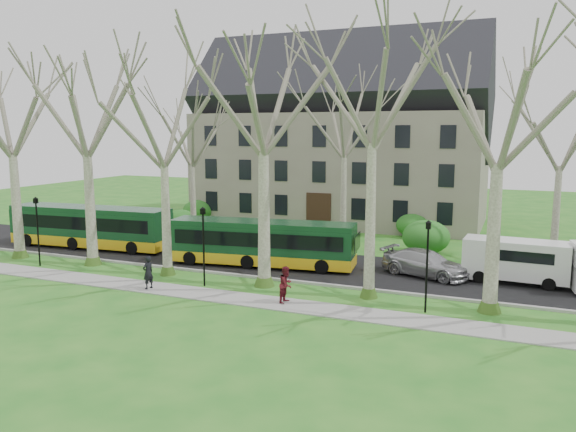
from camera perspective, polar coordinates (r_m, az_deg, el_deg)
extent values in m
plane|color=#267321|center=(29.92, 2.54, -7.80)|extent=(120.00, 120.00, 0.00)
cube|color=gray|center=(27.68, 0.75, -9.11)|extent=(70.00, 2.00, 0.06)
cube|color=black|center=(34.96, 5.62, -5.35)|extent=(80.00, 8.00, 0.06)
cube|color=#A5A39E|center=(31.26, 3.48, -6.95)|extent=(80.00, 0.25, 0.14)
cube|color=gray|center=(53.48, 5.30, 4.92)|extent=(26.00, 12.00, 10.00)
cylinder|color=black|center=(38.55, -24.06, -1.76)|extent=(0.10, 0.10, 4.00)
cube|color=black|center=(38.25, -24.26, 1.41)|extent=(0.22, 0.22, 0.30)
cylinder|color=black|center=(31.07, -8.56, -3.47)|extent=(0.10, 0.10, 4.00)
cube|color=black|center=(30.69, -8.65, 0.46)|extent=(0.22, 0.22, 0.30)
cylinder|color=black|center=(27.05, 13.92, -5.45)|extent=(0.10, 0.10, 4.00)
cube|color=black|center=(26.62, 14.08, -0.96)|extent=(0.22, 0.22, 0.30)
ellipsoid|color=#1B5F1E|center=(47.31, -10.84, -0.57)|extent=(2.60, 2.60, 2.00)
ellipsoid|color=#1B5F1E|center=(44.34, -4.34, -1.05)|extent=(2.60, 2.60, 2.00)
ellipsoid|color=#1B5F1E|center=(40.12, 13.84, -2.32)|extent=(2.60, 2.60, 2.00)
ellipsoid|color=#1B5F1E|center=(39.71, 22.43, -2.85)|extent=(2.60, 2.60, 2.00)
ellipsoid|color=#1B5F1E|center=(53.38, -9.12, 0.52)|extent=(2.60, 2.60, 2.00)
ellipsoid|color=#1B5F1E|center=(46.26, 12.52, -0.83)|extent=(2.60, 2.60, 2.00)
imported|color=#ABABAF|center=(33.82, 13.77, -4.68)|extent=(5.61, 3.69, 1.51)
imported|color=black|center=(31.14, -14.03, -5.57)|extent=(0.57, 0.74, 1.80)
imported|color=maroon|center=(27.88, -0.18, -6.96)|extent=(0.77, 0.95, 1.82)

